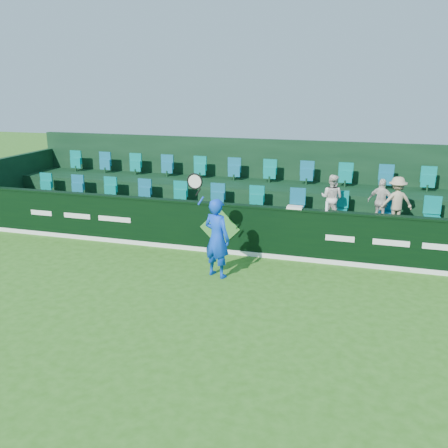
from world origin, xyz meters
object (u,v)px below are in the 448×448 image
(towel, at_px, (295,207))
(spectator_left, at_px, (332,198))
(spectator_right, at_px, (396,201))
(drinks_bottle, at_px, (327,206))
(tennis_player, at_px, (217,237))
(spectator_middle, at_px, (381,202))

(towel, bearing_deg, spectator_left, 54.16)
(spectator_right, height_order, drinks_bottle, spectator_right)
(tennis_player, relative_size, spectator_right, 1.96)
(drinks_bottle, bearing_deg, towel, 180.00)
(spectator_left, height_order, spectator_right, spectator_right)
(spectator_middle, relative_size, spectator_right, 0.94)
(drinks_bottle, bearing_deg, spectator_middle, 40.94)
(tennis_player, bearing_deg, drinks_bottle, 35.64)
(spectator_left, xyz_separation_m, towel, (-0.81, -1.12, -0.05))
(spectator_right, distance_m, drinks_bottle, 2.01)
(spectator_right, distance_m, towel, 2.70)
(drinks_bottle, bearing_deg, tennis_player, -144.36)
(tennis_player, xyz_separation_m, spectator_left, (2.34, 2.78, 0.48))
(tennis_player, xyz_separation_m, spectator_middle, (3.61, 2.78, 0.46))
(towel, relative_size, drinks_bottle, 1.66)
(tennis_player, distance_m, spectator_left, 3.67)
(spectator_middle, xyz_separation_m, towel, (-2.08, -1.12, -0.03))
(spectator_middle, xyz_separation_m, drinks_bottle, (-1.29, -1.12, 0.06))
(spectator_middle, height_order, drinks_bottle, spectator_middle)
(spectator_left, relative_size, spectator_middle, 1.03)
(spectator_right, bearing_deg, drinks_bottle, 17.00)
(tennis_player, height_order, spectator_right, tennis_player)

